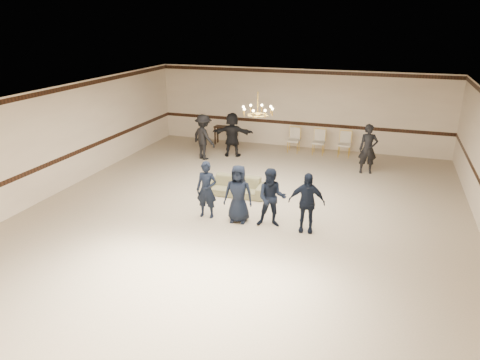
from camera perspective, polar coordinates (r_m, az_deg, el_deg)
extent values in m
cube|color=beige|center=(12.42, 0.82, -4.13)|extent=(12.00, 14.00, 0.01)
cube|color=#34251D|center=(11.47, 0.90, 10.58)|extent=(12.00, 14.00, 0.01)
cube|color=beige|center=(18.44, 7.59, 9.08)|extent=(12.00, 0.01, 3.20)
cube|color=beige|center=(6.20, -20.12, -15.89)|extent=(12.00, 0.01, 3.20)
cube|color=beige|center=(14.75, -22.03, 4.94)|extent=(0.01, 14.00, 3.20)
cube|color=black|center=(18.55, 7.49, 7.26)|extent=(12.00, 0.02, 0.14)
cube|color=black|center=(18.20, 7.80, 13.64)|extent=(12.00, 0.02, 0.14)
imported|color=black|center=(11.87, -4.33, -1.27)|extent=(0.59, 0.40, 1.56)
imported|color=black|center=(11.58, -0.22, -1.79)|extent=(0.81, 0.57, 1.56)
imported|color=black|center=(11.34, 4.10, -2.33)|extent=(0.86, 0.72, 1.56)
imported|color=black|center=(11.17, 8.57, -2.88)|extent=(0.96, 0.50, 1.56)
imported|color=#7B7952|center=(13.50, -0.56, -0.80)|extent=(1.89, 0.76, 0.55)
imported|color=black|center=(16.85, -4.70, 5.55)|extent=(1.28, 1.09, 1.72)
imported|color=black|center=(17.16, -1.00, 5.89)|extent=(1.67, 0.81, 1.72)
imported|color=black|center=(15.85, 16.18, 3.85)|extent=(0.70, 0.53, 1.72)
cube|color=black|center=(18.93, -1.90, 5.78)|extent=(0.93, 0.41, 0.78)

